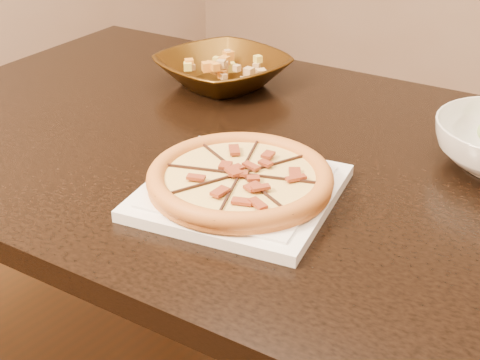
% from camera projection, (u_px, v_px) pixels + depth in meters
% --- Properties ---
extents(dining_table, '(1.50, 1.07, 0.75)m').
position_uv_depth(dining_table, '(246.00, 190.00, 1.25)').
color(dining_table, black).
rests_on(dining_table, floor).
extents(plate, '(0.34, 0.34, 0.02)m').
position_uv_depth(plate, '(240.00, 191.00, 1.02)').
color(plate, white).
rests_on(plate, dining_table).
extents(pizza, '(0.28, 0.28, 0.03)m').
position_uv_depth(pizza, '(240.00, 178.00, 1.01)').
color(pizza, '#C66C25').
rests_on(pizza, plate).
extents(bronze_bowl, '(0.30, 0.30, 0.06)m').
position_uv_depth(bronze_bowl, '(223.00, 71.00, 1.43)').
color(bronze_bowl, '#523510').
rests_on(bronze_bowl, dining_table).
extents(mixed_dish, '(0.13, 0.12, 0.03)m').
position_uv_depth(mixed_dish, '(222.00, 50.00, 1.41)').
color(mixed_dish, tan).
rests_on(mixed_dish, bronze_bowl).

